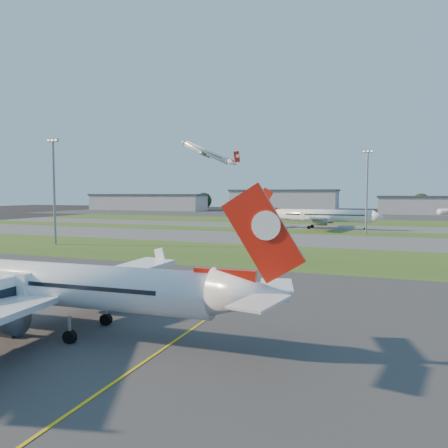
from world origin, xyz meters
The scene contains 20 objects.
ground centered at (0.00, 0.00, 0.00)m, with size 700.00×700.00×0.00m, color black.
apron_near centered at (0.00, 0.00, 0.01)m, with size 300.00×70.00×0.01m, color #333335.
grass_strip_a centered at (0.00, 52.00, 0.01)m, with size 300.00×34.00×0.01m, color #2F501A.
taxiway_a centered at (0.00, 85.00, 0.01)m, with size 300.00×32.00×0.01m, color #515154.
grass_strip_b centered at (0.00, 110.00, 0.01)m, with size 300.00×18.00×0.01m, color #2F501A.
taxiway_b centered at (0.00, 132.00, 0.01)m, with size 300.00×26.00×0.01m, color #515154.
grass_strip_c centered at (0.00, 165.00, 0.01)m, with size 300.00×40.00×0.01m, color #2F501A.
apron_far centered at (0.00, 225.00, 0.01)m, with size 400.00×80.00×0.01m, color #333335.
yellow_line centered at (5.00, 0.00, 0.00)m, with size 0.25×60.00×0.02m, color gold.
airliner_parked centered at (-6.32, -1.67, 4.17)m, with size 38.08×32.27×11.88m.
airliner_taxiing centered at (-1.12, 123.62, 4.63)m, with size 42.31×35.88×13.20m.
airliner_departing centered at (-79.67, 205.60, 36.59)m, with size 34.25×28.80×10.77m.
light_mast_west centered at (-55.00, 52.00, 14.81)m, with size 3.20×0.70×25.80m.
light_mast_centre centered at (15.00, 108.00, 14.81)m, with size 3.20×0.70×25.80m.
hangar_far_west centered at (-150.00, 255.00, 6.14)m, with size 91.80×23.00×12.20m.
hangar_west centered at (-45.00, 255.00, 7.64)m, with size 71.40×23.00×15.20m.
tree_far_west centered at (-190.00, 268.00, 6.49)m, with size 11.00×11.00×12.00m.
tree_west centered at (-110.00, 270.00, 7.14)m, with size 12.10×12.10×13.20m.
tree_mid_west centered at (-20.00, 266.00, 5.84)m, with size 9.90×9.90×10.80m.
tree_mid_east centered at (40.00, 269.00, 6.81)m, with size 11.55×11.55×12.60m.
Camera 1 is at (21.73, -32.93, 12.52)m, focal length 35.00 mm.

